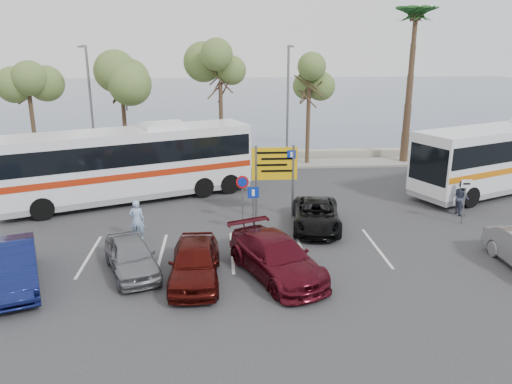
{
  "coord_description": "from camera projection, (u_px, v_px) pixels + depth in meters",
  "views": [
    {
      "loc": [
        -1.6,
        -20.05,
        8.31
      ],
      "look_at": [
        0.08,
        3.0,
        1.35
      ],
      "focal_mm": 35.0,
      "sensor_mm": 36.0,
      "label": 1
    }
  ],
  "objects": [
    {
      "name": "sign_no_stop",
      "position": [
        242.0,
        192.0,
        23.43
      ],
      "size": [
        0.6,
        0.08,
        2.35
      ],
      "color": "slate",
      "rests_on": "ground"
    },
    {
      "name": "seawall",
      "position": [
        242.0,
        155.0,
        36.85
      ],
      "size": [
        48.0,
        0.8,
        0.6
      ],
      "primitive_type": "cube",
      "color": "#9D967D",
      "rests_on": "ground"
    },
    {
      "name": "car_maroon",
      "position": [
        277.0,
        257.0,
        18.31
      ],
      "size": [
        3.88,
        5.52,
        1.48
      ],
      "primitive_type": "imported",
      "rotation": [
        0.0,
        0.0,
        0.39
      ],
      "color": "#4D0C16",
      "rests_on": "ground"
    },
    {
      "name": "street_lamp_right",
      "position": [
        288.0,
        100.0,
        33.45
      ],
      "size": [
        0.45,
        1.15,
        8.01
      ],
      "color": "slate",
      "rests_on": "kerb_strip"
    },
    {
      "name": "pedestrian_far",
      "position": [
        461.0,
        198.0,
        24.9
      ],
      "size": [
        0.7,
        0.88,
        1.74
      ],
      "primitive_type": "imported",
      "rotation": [
        0.0,
        0.0,
        1.62
      ],
      "color": "#31374A",
      "rests_on": "ground"
    },
    {
      "name": "tree_mid",
      "position": [
        220.0,
        68.0,
        33.0
      ],
      "size": [
        3.2,
        3.2,
        8.0
      ],
      "color": "#382619",
      "rests_on": "kerb_strip"
    },
    {
      "name": "tree_right",
      "position": [
        309.0,
        75.0,
        33.56
      ],
      "size": [
        3.2,
        3.2,
        7.4
      ],
      "color": "#382619",
      "rests_on": "kerb_strip"
    },
    {
      "name": "sea",
      "position": [
        229.0,
        97.0,
        78.95
      ],
      "size": [
        140.0,
        140.0,
        0.0
      ],
      "primitive_type": "plane",
      "color": "#45546F",
      "rests_on": "ground"
    },
    {
      "name": "sign_taxi",
      "position": [
        465.0,
        196.0,
        23.35
      ],
      "size": [
        0.5,
        0.07,
        2.2
      ],
      "color": "slate",
      "rests_on": "ground"
    },
    {
      "name": "kerb_strip",
      "position": [
        243.0,
        165.0,
        35.0
      ],
      "size": [
        44.0,
        2.4,
        0.15
      ],
      "primitive_type": "cube",
      "color": "gray",
      "rests_on": "ground"
    },
    {
      "name": "car_silver_a",
      "position": [
        131.0,
        256.0,
        18.57
      ],
      "size": [
        2.87,
        4.27,
        1.35
      ],
      "primitive_type": "imported",
      "rotation": [
        0.0,
        0.0,
        0.36
      ],
      "color": "slate",
      "rests_on": "ground"
    },
    {
      "name": "sign_parking",
      "position": [
        253.0,
        204.0,
        21.97
      ],
      "size": [
        0.5,
        0.07,
        2.25
      ],
      "color": "slate",
      "rests_on": "ground"
    },
    {
      "name": "car_red",
      "position": [
        195.0,
        262.0,
        17.91
      ],
      "size": [
        1.8,
        4.39,
        1.49
      ],
      "primitive_type": "imported",
      "rotation": [
        0.0,
        0.0,
        -0.01
      ],
      "color": "#400B09",
      "rests_on": "ground"
    },
    {
      "name": "coach_bus_right",
      "position": [
        509.0,
        159.0,
        28.75
      ],
      "size": [
        12.96,
        7.79,
        4.04
      ],
      "color": "silver",
      "rests_on": "ground"
    },
    {
      "name": "car_blue",
      "position": [
        11.0,
        266.0,
        17.45
      ],
      "size": [
        3.27,
        5.07,
        1.58
      ],
      "primitive_type": "imported",
      "rotation": [
        0.0,
        0.0,
        0.36
      ],
      "color": "#0F1749",
      "rests_on": "ground"
    },
    {
      "name": "street_lamp_left",
      "position": [
        90.0,
        101.0,
        32.54
      ],
      "size": [
        0.45,
        1.15,
        8.01
      ],
      "color": "slate",
      "rests_on": "kerb_strip"
    },
    {
      "name": "tree_left",
      "position": [
        121.0,
        79.0,
        32.73
      ],
      "size": [
        3.2,
        3.2,
        7.2
      ],
      "color": "#382619",
      "rests_on": "kerb_strip"
    },
    {
      "name": "ground",
      "position": [
        259.0,
        242.0,
        21.65
      ],
      "size": [
        120.0,
        120.0,
        0.0
      ],
      "primitive_type": "plane",
      "color": "#2F2F31",
      "rests_on": "ground"
    },
    {
      "name": "tree_far_left",
      "position": [
        27.0,
        74.0,
        32.22
      ],
      "size": [
        3.2,
        3.2,
        7.6
      ],
      "color": "#382619",
      "rests_on": "kerb_strip"
    },
    {
      "name": "suv_black",
      "position": [
        316.0,
        215.0,
        23.1
      ],
      "size": [
        2.76,
        4.84,
        1.27
      ],
      "primitive_type": "imported",
      "rotation": [
        0.0,
        0.0,
        -0.15
      ],
      "color": "black",
      "rests_on": "ground"
    },
    {
      "name": "direction_sign",
      "position": [
        275.0,
        169.0,
        24.08
      ],
      "size": [
        2.2,
        0.12,
        3.6
      ],
      "color": "slate",
      "rests_on": "ground"
    },
    {
      "name": "coach_bus_left",
      "position": [
        130.0,
        166.0,
        26.86
      ],
      "size": [
        13.29,
        7.65,
        4.12
      ],
      "color": "silver",
      "rests_on": "ground"
    },
    {
      "name": "lane_markings",
      "position": [
        234.0,
        252.0,
        20.62
      ],
      "size": [
        12.02,
        4.2,
        0.01
      ],
      "primitive_type": null,
      "color": "silver",
      "rests_on": "ground"
    },
    {
      "name": "palm_tree",
      "position": [
        416.0,
        18.0,
        32.98
      ],
      "size": [
        4.8,
        4.8,
        11.2
      ],
      "color": "#382619",
      "rests_on": "kerb_strip"
    },
    {
      "name": "pedestrian_near",
      "position": [
        137.0,
        220.0,
        21.68
      ],
      "size": [
        0.68,
        0.47,
        1.79
      ],
      "primitive_type": "imported",
      "rotation": [
        0.0,
        0.0,
        3.08
      ],
      "color": "#94B4D8",
      "rests_on": "ground"
    }
  ]
}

